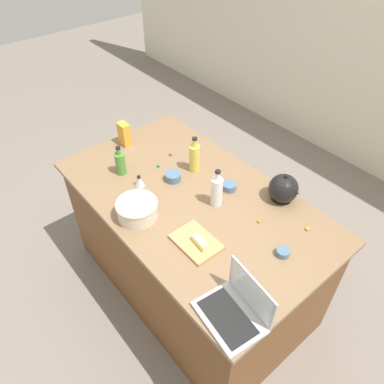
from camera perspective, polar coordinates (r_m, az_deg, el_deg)
The scene contains 19 objects.
ground_plane at distance 2.96m, azimuth 0.00°, elevation -13.83°, with size 12.00×12.00×0.00m, color slate.
island_counter at distance 2.60m, azimuth 0.00°, elevation -8.21°, with size 1.76×1.02×0.90m.
laptop at distance 1.75m, azimuth 6.87°, elevation -17.52°, with size 0.34×0.27×0.22m.
mixing_bowl_large at distance 2.14m, azimuth -8.49°, elevation -2.63°, with size 0.24×0.24×0.11m.
bottle_vinegar at distance 2.17m, azimuth 3.84°, elevation 0.17°, with size 0.07×0.07×0.25m.
bottle_oil at distance 2.42m, azimuth 0.39°, elevation 5.39°, with size 0.07×0.07×0.25m.
bottle_olive at distance 2.45m, azimuth -11.03°, elevation 4.46°, with size 0.07×0.07×0.21m.
kettle at distance 2.28m, azimuth 13.96°, elevation 0.47°, with size 0.21×0.18×0.20m.
cutting_board at distance 2.01m, azimuth 0.63°, elevation -7.74°, with size 0.26×0.19×0.02m, color tan.
butter_stick_left at distance 1.98m, azimuth 1.24°, elevation -7.78°, with size 0.11×0.04×0.04m, color #F4E58C.
ramekin_small at distance 2.01m, azimuth 13.88°, elevation -9.07°, with size 0.07×0.07×0.04m, color slate.
ramekin_medium at distance 2.39m, azimuth -2.95°, elevation 2.38°, with size 0.10×0.10×0.05m, color slate.
ramekin_wide at distance 2.33m, azimuth 5.77°, elevation 0.87°, with size 0.09×0.09×0.04m, color slate.
kitchen_timer at distance 2.36m, azimuth -8.17°, elevation 1.66°, with size 0.07×0.07×0.08m.
candy_bag at distance 2.72m, azimuth -10.42°, elevation 8.83°, with size 0.09×0.06×0.17m, color gold.
candy_0 at distance 2.61m, azimuth -3.31°, elevation 5.86°, with size 0.02×0.02×0.02m, color #CC3399.
candy_1 at distance 2.15m, azimuth 10.27°, elevation -4.48°, with size 0.02×0.02×0.02m, color orange.
candy_2 at distance 2.17m, azimuth 17.41°, elevation -5.44°, with size 0.02×0.02×0.02m, color yellow.
candy_3 at distance 2.51m, azimuth -5.21°, elevation 4.10°, with size 0.02×0.02×0.02m, color green.
Camera 1 is at (1.28, -1.06, 2.44)m, focal length 34.46 mm.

